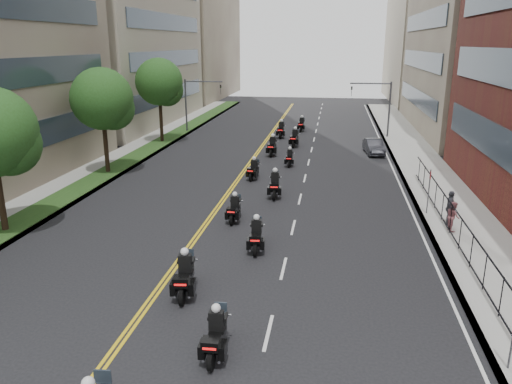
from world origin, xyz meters
TOP-DOWN VIEW (x-y plane):
  - sidewalk_right at (12.00, 25.00)m, footprint 4.00×90.00m
  - sidewalk_left at (-12.00, 25.00)m, footprint 4.00×90.00m
  - grass_strip at (-11.20, 25.00)m, footprint 2.00×90.00m
  - building_right_far at (21.50, 78.00)m, footprint 15.00×28.00m
  - building_left_far at (-22.00, 78.00)m, footprint 16.00×28.00m
  - iron_fence at (11.00, 12.00)m, footprint 0.05×28.00m
  - street_trees at (-11.05, 18.61)m, footprint 4.40×38.40m
  - traffic_signal_right at (9.54, 42.00)m, footprint 4.09×0.20m
  - traffic_signal_left at (-9.54, 42.00)m, footprint 4.09×0.20m
  - motorcycle_1 at (1.77, 3.52)m, footprint 0.54×2.30m
  - motorcycle_2 at (-0.28, 7.13)m, footprint 0.76×2.53m
  - motorcycle_3 at (1.74, 11.76)m, footprint 0.64×2.33m
  - motorcycle_4 at (-0.03, 15.51)m, footprint 0.50×2.18m
  - motorcycle_5 at (1.60, 20.23)m, footprint 0.64×2.49m
  - motorcycle_6 at (-0.38, 24.22)m, footprint 0.63×2.17m
  - motorcycle_7 at (1.78, 28.58)m, footprint 0.47×2.05m
  - motorcycle_8 at (-0.01, 32.11)m, footprint 0.59×2.53m
  - motorcycle_9 at (1.57, 36.20)m, footprint 0.68×2.51m
  - motorcycle_10 at (-0.17, 40.54)m, footprint 0.57×2.52m
  - motorcycle_11 at (1.63, 44.78)m, footprint 0.58×2.32m
  - parked_sedan at (8.59, 34.07)m, footprint 1.81×4.02m
  - pedestrian_b at (11.20, 15.42)m, footprint 0.65×0.79m
  - pedestrian_c at (11.20, 16.24)m, footprint 0.71×1.16m

SIDE VIEW (x-z plane):
  - sidewalk_right at x=12.00m, z-range 0.00..0.15m
  - sidewalk_left at x=-12.00m, z-range 0.00..0.15m
  - grass_strip at x=-11.20m, z-range 0.15..0.19m
  - motorcycle_7 at x=1.78m, z-range -0.16..1.36m
  - motorcycle_6 at x=-0.38m, z-range -0.17..1.44m
  - motorcycle_4 at x=-0.03m, z-range -0.17..1.44m
  - parked_sedan at x=8.59m, z-range 0.00..1.28m
  - motorcycle_1 at x=1.77m, z-range -0.18..1.52m
  - motorcycle_11 at x=1.63m, z-range -0.18..1.53m
  - motorcycle_3 at x=1.74m, z-range -0.18..1.54m
  - motorcycle_5 at x=1.60m, z-range -0.19..1.65m
  - motorcycle_9 at x=1.57m, z-range -0.19..1.66m
  - motorcycle_10 at x=-0.17m, z-range -0.20..1.67m
  - motorcycle_8 at x=-0.01m, z-range -0.20..1.67m
  - motorcycle_2 at x=-0.28m, z-range -0.20..1.67m
  - iron_fence at x=11.00m, z-range 0.15..1.65m
  - pedestrian_b at x=11.20m, z-range 0.15..1.67m
  - pedestrian_c at x=11.20m, z-range 0.15..1.99m
  - traffic_signal_right at x=9.54m, z-range 0.90..6.50m
  - traffic_signal_left at x=-9.54m, z-range 0.90..6.50m
  - street_trees at x=-11.05m, z-range 1.14..9.12m
  - building_right_far at x=21.50m, z-range 0.00..26.00m
  - building_left_far at x=-22.00m, z-range 0.00..26.00m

